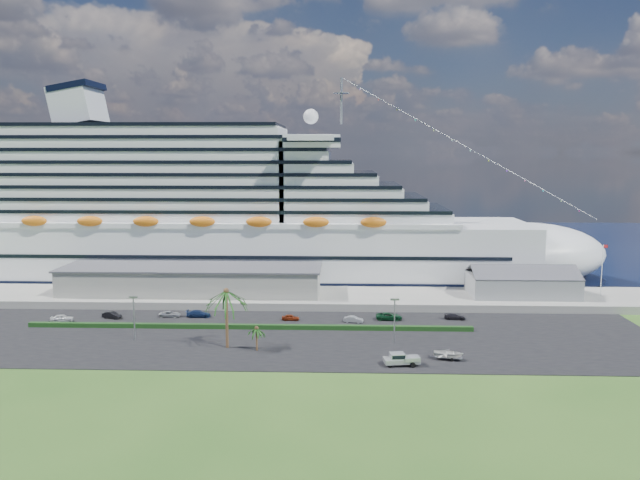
{
  "coord_description": "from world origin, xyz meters",
  "views": [
    {
      "loc": [
        10.37,
        -102.7,
        34.58
      ],
      "look_at": [
        5.63,
        30.0,
        15.94
      ],
      "focal_mm": 35.0,
      "sensor_mm": 36.0,
      "label": 1
    }
  ],
  "objects_px": {
    "parked_car_3": "(198,314)",
    "pickup_truck": "(401,359)",
    "boat_trailer": "(449,354)",
    "cruise_ship": "(224,219)"
  },
  "relations": [
    {
      "from": "cruise_ship",
      "to": "boat_trailer",
      "type": "relative_size",
      "value": 32.73
    },
    {
      "from": "parked_car_3",
      "to": "pickup_truck",
      "type": "bearing_deg",
      "value": -124.34
    },
    {
      "from": "parked_car_3",
      "to": "boat_trailer",
      "type": "distance_m",
      "value": 54.67
    },
    {
      "from": "parked_car_3",
      "to": "pickup_truck",
      "type": "xyz_separation_m",
      "value": [
        40.0,
        -28.82,
        0.39
      ]
    },
    {
      "from": "parked_car_3",
      "to": "boat_trailer",
      "type": "xyz_separation_m",
      "value": [
        48.24,
        -25.72,
        0.33
      ]
    },
    {
      "from": "parked_car_3",
      "to": "pickup_truck",
      "type": "relative_size",
      "value": 0.83
    },
    {
      "from": "pickup_truck",
      "to": "boat_trailer",
      "type": "xyz_separation_m",
      "value": [
        8.24,
        3.09,
        -0.06
      ]
    },
    {
      "from": "parked_car_3",
      "to": "pickup_truck",
      "type": "distance_m",
      "value": 49.3
    },
    {
      "from": "cruise_ship",
      "to": "boat_trailer",
      "type": "height_order",
      "value": "cruise_ship"
    },
    {
      "from": "cruise_ship",
      "to": "parked_car_3",
      "type": "bearing_deg",
      "value": -87.63
    }
  ]
}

